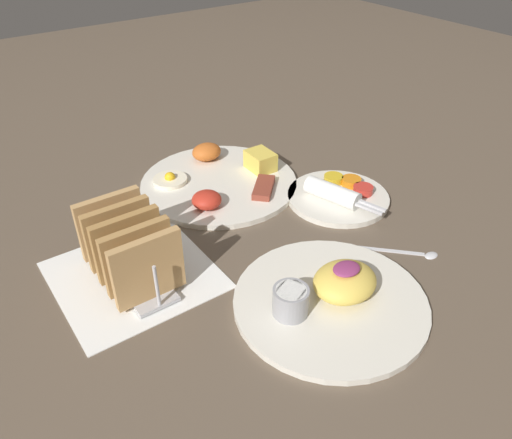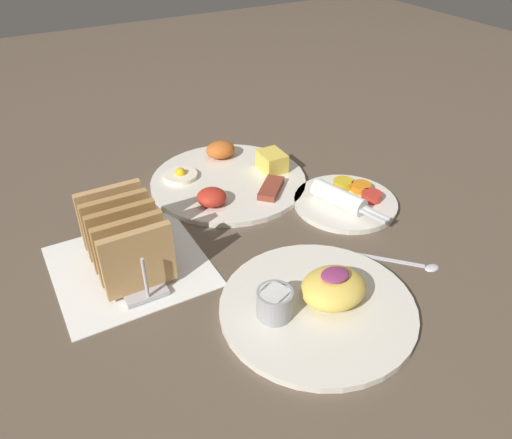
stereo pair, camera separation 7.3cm
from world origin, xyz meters
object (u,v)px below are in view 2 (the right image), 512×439
object	(u,v)px
plate_breakfast	(229,178)
plate_condiments	(346,200)
toast_rack	(125,239)
plate_foreground	(318,301)

from	to	relation	value
plate_breakfast	plate_condiments	bearing A→B (deg)	-49.90
plate_condiments	toast_rack	bearing A→B (deg)	176.73
toast_rack	plate_breakfast	bearing A→B (deg)	31.61
plate_condiments	toast_rack	xyz separation A→B (m)	(-0.39, 0.02, 0.04)
plate_condiments	plate_foreground	size ratio (longest dim) A/B	0.74
plate_foreground	toast_rack	size ratio (longest dim) A/B	1.48
plate_condiments	plate_foreground	distance (m)	0.27
plate_condiments	plate_foreground	bearing A→B (deg)	-135.42
plate_breakfast	plate_condiments	world-z (taller)	plate_breakfast
plate_foreground	toast_rack	world-z (taller)	toast_rack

